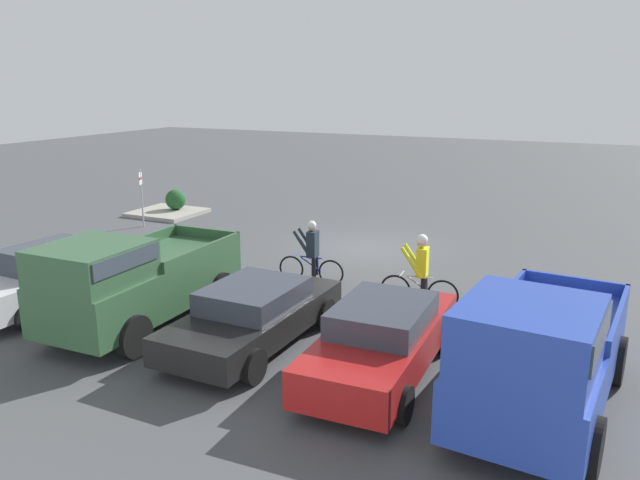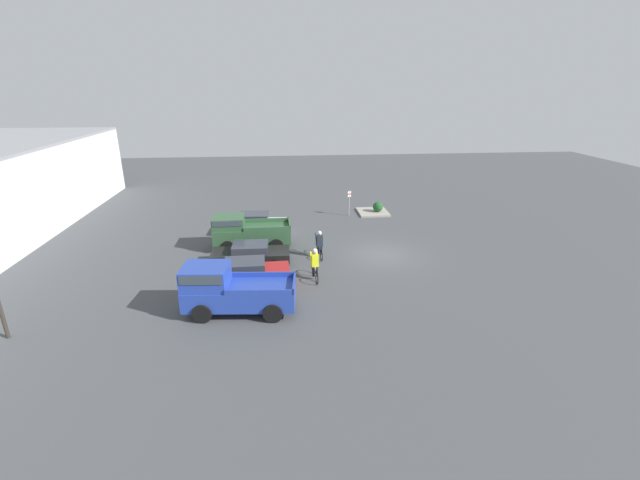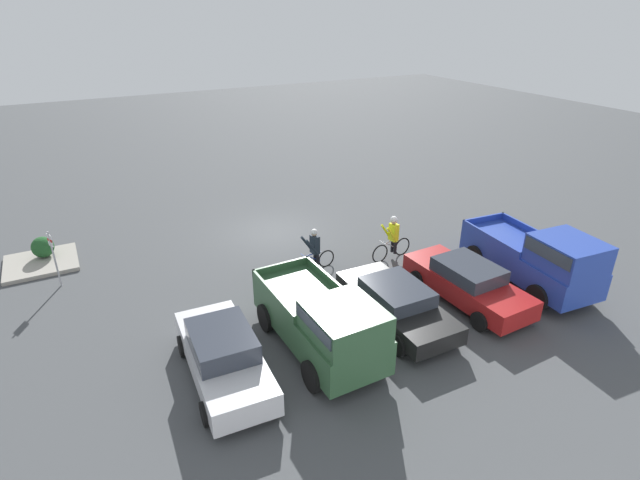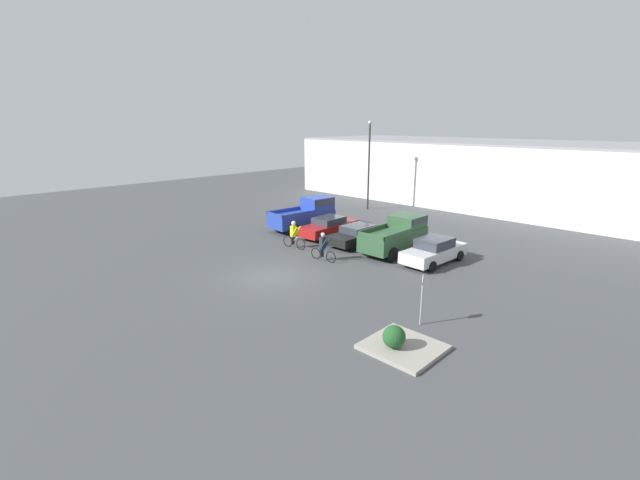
% 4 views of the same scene
% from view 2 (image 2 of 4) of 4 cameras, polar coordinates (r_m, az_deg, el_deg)
% --- Properties ---
extents(ground_plane, '(80.00, 80.00, 0.00)m').
position_cam_2_polar(ground_plane, '(26.98, 8.18, -1.97)').
color(ground_plane, '#424447').
extents(pickup_truck_0, '(2.52, 5.21, 2.31)m').
position_cam_2_polar(pickup_truck_0, '(20.20, -12.00, -6.35)').
color(pickup_truck_0, '#233D9E').
rests_on(pickup_truck_0, ground_plane).
extents(sedan_0, '(2.00, 4.69, 1.39)m').
position_cam_2_polar(sedan_0, '(22.84, -9.95, -4.35)').
color(sedan_0, maroon).
rests_on(sedan_0, ground_plane).
extents(sedan_1, '(2.04, 4.58, 1.29)m').
position_cam_2_polar(sedan_1, '(25.41, -9.23, -1.82)').
color(sedan_1, black).
rests_on(sedan_1, ground_plane).
extents(pickup_truck_1, '(2.24, 4.92, 2.16)m').
position_cam_2_polar(pickup_truck_1, '(27.90, -9.79, 1.16)').
color(pickup_truck_1, '#2D5133').
rests_on(pickup_truck_1, ground_plane).
extents(sedan_2, '(2.07, 4.56, 1.47)m').
position_cam_2_polar(sedan_2, '(30.66, -8.72, 2.17)').
color(sedan_2, silver).
rests_on(sedan_2, ground_plane).
extents(cyclist_0, '(1.84, 0.49, 1.72)m').
position_cam_2_polar(cyclist_0, '(26.08, -0.05, -0.54)').
color(cyclist_0, black).
rests_on(cyclist_0, ground_plane).
extents(cyclist_1, '(1.89, 0.49, 1.81)m').
position_cam_2_polar(cyclist_1, '(23.10, -0.68, -3.16)').
color(cyclist_1, black).
rests_on(cyclist_1, ground_plane).
extents(fire_lane_sign, '(0.15, 0.28, 2.12)m').
position_cam_2_polar(fire_lane_sign, '(34.42, 3.92, 5.30)').
color(fire_lane_sign, '#9E9EA3').
rests_on(fire_lane_sign, ground_plane).
extents(curb_island, '(2.57, 2.41, 0.15)m').
position_cam_2_polar(curb_island, '(35.70, 7.06, 3.72)').
color(curb_island, gray).
rests_on(curb_island, ground_plane).
extents(shrub, '(0.82, 0.82, 0.82)m').
position_cam_2_polar(shrub, '(35.49, 7.71, 4.41)').
color(shrub, '#1E4C23').
rests_on(shrub, curb_island).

